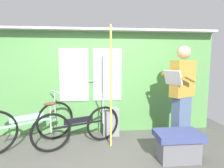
# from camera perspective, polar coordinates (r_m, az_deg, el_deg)

# --- Properties ---
(ground_plane) EXTENTS (5.94, 4.00, 0.04)m
(ground_plane) POSITION_cam_1_polar(r_m,az_deg,el_deg) (3.16, -2.68, -22.35)
(ground_plane) COLOR #56544F
(train_door_wall) EXTENTS (4.94, 0.28, 2.20)m
(train_door_wall) POSITION_cam_1_polar(r_m,az_deg,el_deg) (3.97, -3.75, 1.39)
(train_door_wall) COLOR #56934C
(train_door_wall) RESTS_ON ground_plane
(bicycle_near_door) EXTENTS (1.53, 0.75, 0.88)m
(bicycle_near_door) POSITION_cam_1_polar(r_m,az_deg,el_deg) (3.47, -10.37, -12.81)
(bicycle_near_door) COLOR black
(bicycle_near_door) RESTS_ON ground_plane
(bicycle_leaning_behind) EXTENTS (1.51, 1.05, 0.97)m
(bicycle_leaning_behind) POSITION_cam_1_polar(r_m,az_deg,el_deg) (3.70, -24.86, -11.47)
(bicycle_leaning_behind) COLOR black
(bicycle_leaning_behind) RESTS_ON ground_plane
(passenger_reading_newspaper) EXTENTS (0.65, 0.60, 1.81)m
(passenger_reading_newspaper) POSITION_cam_1_polar(r_m,az_deg,el_deg) (3.63, 20.83, -2.51)
(passenger_reading_newspaper) COLOR slate
(passenger_reading_newspaper) RESTS_ON ground_plane
(trash_bin_by_wall) EXTENTS (0.33, 0.28, 0.57)m
(trash_bin_by_wall) POSITION_cam_1_polar(r_m,az_deg,el_deg) (3.95, -0.40, -11.46)
(trash_bin_by_wall) COLOR gray
(trash_bin_by_wall) RESTS_ON ground_plane
(handrail_pole) EXTENTS (0.04, 0.04, 2.16)m
(handrail_pole) POSITION_cam_1_polar(r_m,az_deg,el_deg) (3.24, -0.37, -1.04)
(handrail_pole) COLOR #C6C14C
(handrail_pole) RESTS_ON ground_plane
(bench_seat_corner) EXTENTS (0.70, 0.44, 0.45)m
(bench_seat_corner) POSITION_cam_1_polar(r_m,az_deg,el_deg) (3.17, 19.70, -17.36)
(bench_seat_corner) COLOR #3D477F
(bench_seat_corner) RESTS_ON ground_plane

